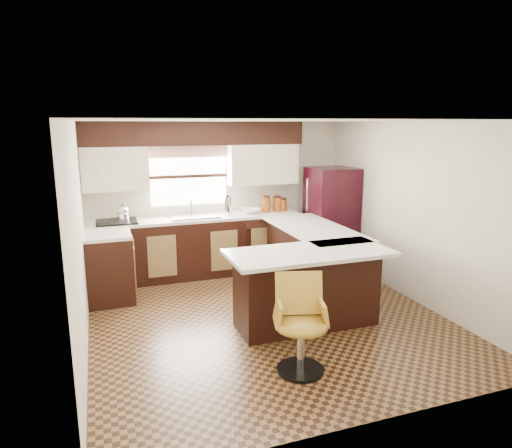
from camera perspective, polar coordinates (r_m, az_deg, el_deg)
name	(u,v)px	position (r m, az deg, el deg)	size (l,w,h in m)	color
floor	(266,317)	(5.81, 1.32, -11.57)	(4.40, 4.40, 0.00)	#49301A
ceiling	(268,121)	(5.31, 1.45, 12.80)	(4.40, 4.40, 0.00)	silver
wall_back	(220,196)	(7.50, -4.58, 3.48)	(4.40, 4.40, 0.00)	beige
wall_front	(371,283)	(3.54, 14.15, -7.21)	(4.40, 4.40, 0.00)	beige
wall_left	(79,238)	(5.11, -21.26, -1.64)	(4.40, 4.40, 0.00)	beige
wall_right	(413,212)	(6.47, 19.06, 1.38)	(4.40, 4.40, 0.00)	beige
base_cab_back	(198,247)	(7.27, -7.30, -2.93)	(3.30, 0.60, 0.90)	black
base_cab_left	(110,268)	(6.51, -17.81, -5.30)	(0.60, 0.70, 0.90)	black
counter_back	(197,218)	(7.16, -7.41, 0.72)	(3.30, 0.60, 0.04)	silver
counter_left	(107,234)	(6.38, -18.09, -1.25)	(0.60, 0.70, 0.04)	silver
soffit	(196,133)	(7.15, -7.52, 11.18)	(3.40, 0.35, 0.36)	black
upper_cab_left	(115,169)	(7.02, -17.24, 6.62)	(0.94, 0.35, 0.64)	beige
upper_cab_right	(262,164)	(7.47, 0.79, 7.50)	(1.14, 0.35, 0.64)	beige
window_pane	(189,176)	(7.32, -8.39, 5.93)	(1.20, 0.02, 0.90)	white
valance	(189,151)	(7.25, -8.43, 8.96)	(1.30, 0.06, 0.18)	#D19B93
sink	(194,216)	(7.12, -7.78, 0.96)	(0.75, 0.45, 0.03)	#B2B2B7
dishwasher	(263,248)	(7.28, 0.91, -2.97)	(0.58, 0.03, 0.78)	black
cooktop	(117,222)	(6.99, -17.04, 0.28)	(0.58, 0.50, 0.03)	black
peninsula_long	(310,262)	(6.53, 6.82, -4.70)	(0.60, 1.95, 0.90)	black
peninsula_return	(307,289)	(5.48, 6.35, -8.09)	(1.65, 0.60, 0.90)	black
counter_pen_long	(315,229)	(6.43, 7.33, -0.62)	(0.84, 1.95, 0.04)	silver
counter_pen_return	(309,253)	(5.25, 6.70, -3.61)	(1.89, 0.84, 0.04)	silver
refrigerator	(331,218)	(7.62, 9.34, 0.70)	(0.72, 0.69, 1.67)	black
bar_chair	(301,326)	(4.49, 5.69, -12.59)	(0.51, 0.51, 0.95)	#B38829
kettle	(123,212)	(6.97, -16.31, 1.42)	(0.18, 0.18, 0.24)	silver
percolator	(227,206)	(7.24, -3.60, 2.28)	(0.14, 0.14, 0.29)	silver
mixing_bowl	(250,211)	(7.37, -0.73, 1.65)	(0.31, 0.31, 0.08)	white
canister_large	(266,205)	(7.47, 1.26, 2.43)	(0.14, 0.14, 0.24)	#833B0F
canister_med	(277,204)	(7.54, 2.67, 2.46)	(0.14, 0.14, 0.22)	#833B0F
canister_small	(283,205)	(7.58, 3.36, 2.36)	(0.14, 0.14, 0.19)	#833B0F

